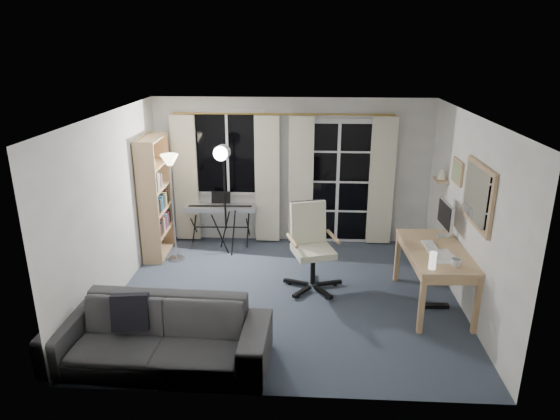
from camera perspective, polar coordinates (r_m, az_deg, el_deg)
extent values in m
cube|color=#353F4D|center=(6.78, 0.72, -9.81)|extent=(4.50, 4.00, 0.02)
cube|color=white|center=(8.22, -5.98, 6.49)|extent=(1.20, 0.06, 1.40)
cube|color=black|center=(8.20, -6.02, 6.44)|extent=(1.10, 0.02, 1.30)
cube|color=white|center=(8.19, -6.03, 6.43)|extent=(0.04, 0.03, 1.30)
cube|color=white|center=(8.25, 6.59, 3.11)|extent=(1.32, 0.06, 2.11)
cube|color=black|center=(8.21, 4.51, 3.09)|extent=(0.55, 0.02, 1.95)
cube|color=black|center=(8.24, 8.68, 3.00)|extent=(0.55, 0.02, 1.95)
cube|color=white|center=(8.21, 6.60, 3.03)|extent=(0.05, 0.04, 2.05)
cube|color=white|center=(8.35, 6.48, -0.11)|extent=(1.15, 0.03, 0.03)
cube|color=white|center=(8.20, 6.61, 3.20)|extent=(1.15, 0.03, 0.03)
cube|color=white|center=(8.09, 6.74, 6.61)|extent=(1.15, 0.03, 0.03)
cylinder|color=gold|center=(7.94, 0.31, 10.91)|extent=(3.50, 0.03, 0.03)
cube|color=beige|center=(8.37, -10.74, 3.51)|extent=(0.40, 0.07, 2.10)
cube|color=beige|center=(8.15, -1.47, 3.43)|extent=(0.40, 0.07, 2.10)
cube|color=beige|center=(8.12, 2.41, 3.37)|extent=(0.40, 0.07, 2.10)
cube|color=beige|center=(8.21, 11.53, 3.17)|extent=(0.40, 0.07, 2.10)
cube|color=#A87D58|center=(7.56, -14.86, 0.47)|extent=(0.30, 0.04, 1.89)
cube|color=#A87D58|center=(8.34, -13.31, 2.30)|extent=(0.30, 0.04, 1.89)
cube|color=#A87D58|center=(7.99, -15.00, 1.43)|extent=(0.06, 0.85, 1.89)
cube|color=#A87D58|center=(8.26, -13.55, -4.63)|extent=(0.33, 0.86, 0.02)
cube|color=#A87D58|center=(8.13, -13.74, -2.37)|extent=(0.33, 0.86, 0.02)
cube|color=#A87D58|center=(8.01, -13.93, 0.02)|extent=(0.33, 0.86, 0.02)
cube|color=#A87D58|center=(7.91, -14.14, 2.48)|extent=(0.33, 0.86, 0.02)
cube|color=#A87D58|center=(7.82, -14.34, 4.99)|extent=(0.33, 0.86, 0.02)
cube|color=#A87D58|center=(7.74, -14.58, 7.91)|extent=(0.33, 0.86, 0.02)
cube|color=silver|center=(7.77, -14.32, -2.38)|extent=(0.21, 0.06, 0.24)
cube|color=#9D5341|center=(7.86, -14.13, -2.31)|extent=(0.21, 0.05, 0.19)
cube|color=#393939|center=(7.92, -13.99, -2.02)|extent=(0.21, 0.04, 0.22)
cube|color=#9D5341|center=(7.98, -13.88, -1.63)|extent=(0.21, 0.04, 0.28)
cube|color=silver|center=(8.05, -13.74, -1.66)|extent=(0.21, 0.06, 0.22)
cube|color=#A52F58|center=(8.13, -13.59, -1.42)|extent=(0.21, 0.04, 0.23)
cube|color=teal|center=(8.20, -13.46, -1.23)|extent=(0.21, 0.05, 0.23)
cube|color=#9D5341|center=(8.27, -13.32, -1.08)|extent=(0.21, 0.04, 0.22)
cube|color=#A52F58|center=(8.33, -13.21, -0.90)|extent=(0.21, 0.06, 0.22)
cube|color=#393939|center=(8.41, -13.07, -0.62)|extent=(0.21, 0.03, 0.25)
cube|color=teal|center=(7.64, -14.53, 0.18)|extent=(0.21, 0.04, 0.26)
cube|color=#393939|center=(7.71, -14.40, 0.32)|extent=(0.21, 0.06, 0.25)
cube|color=#393939|center=(7.80, -14.21, 0.42)|extent=(0.21, 0.04, 0.22)
cube|color=teal|center=(7.87, -14.08, 0.53)|extent=(0.21, 0.04, 0.20)
cube|color=teal|center=(7.92, -13.96, 0.74)|extent=(0.21, 0.04, 0.22)
cube|color=#393939|center=(7.99, -13.84, 1.03)|extent=(0.21, 0.04, 0.26)
cube|color=#393939|center=(8.06, -13.70, 1.00)|extent=(0.21, 0.05, 0.21)
cube|color=#B0C74A|center=(8.13, -13.57, 1.22)|extent=(0.21, 0.05, 0.22)
cube|color=#9D5341|center=(8.20, -13.44, 1.42)|extent=(0.21, 0.03, 0.23)
cube|color=#393939|center=(8.26, -13.33, 1.52)|extent=(0.21, 0.03, 0.22)
cube|color=#A52F58|center=(7.54, -14.76, 2.79)|extent=(0.21, 0.04, 0.27)
cube|color=#393939|center=(7.62, -14.59, 2.71)|extent=(0.21, 0.03, 0.20)
cube|color=silver|center=(7.66, -14.49, 3.13)|extent=(0.21, 0.04, 0.28)
cube|color=silver|center=(7.73, -14.35, 3.18)|extent=(0.21, 0.04, 0.26)
cube|color=#9D5341|center=(7.80, -14.21, 3.14)|extent=(0.21, 0.04, 0.21)
cube|color=teal|center=(7.86, -14.08, 3.31)|extent=(0.21, 0.05, 0.22)
cylinder|color=#B2B2B7|center=(7.99, -11.73, -5.43)|extent=(0.31, 0.31, 0.03)
cylinder|color=#B2B2B7|center=(7.71, -12.11, -0.13)|extent=(0.03, 0.03, 1.54)
cone|color=#FFE5B2|center=(7.49, -12.52, 5.62)|extent=(0.33, 0.33, 0.16)
cylinder|color=black|center=(8.38, -9.73, -1.92)|extent=(0.04, 0.56, 0.50)
cylinder|color=black|center=(8.38, -9.73, -1.92)|extent=(0.04, 0.56, 0.50)
cylinder|color=black|center=(8.26, -3.66, -1.99)|extent=(0.04, 0.56, 0.50)
cylinder|color=black|center=(8.26, -3.66, -1.99)|extent=(0.04, 0.56, 0.50)
cylinder|color=black|center=(8.31, -6.72, -1.96)|extent=(0.89, 0.05, 0.02)
cube|color=silver|center=(8.20, -6.81, 0.25)|extent=(1.17, 0.34, 0.08)
cube|color=white|center=(8.12, -6.88, 0.30)|extent=(1.07, 0.16, 0.01)
cube|color=black|center=(8.15, -6.85, 0.44)|extent=(1.03, 0.11, 0.01)
cube|color=black|center=(8.24, -6.77, 1.44)|extent=(0.31, 0.07, 0.19)
cylinder|color=black|center=(7.97, -5.35, -2.73)|extent=(0.07, 0.28, 0.72)
cylinder|color=black|center=(8.12, -6.32, -2.36)|extent=(0.22, 0.19, 0.72)
cylinder|color=black|center=(7.94, -6.81, -2.88)|extent=(0.26, 0.11, 0.72)
cylinder|color=black|center=(7.78, -6.34, 2.17)|extent=(0.04, 0.04, 1.24)
cylinder|color=silver|center=(7.58, -6.64, 6.53)|extent=(0.26, 0.17, 0.24)
cylinder|color=white|center=(7.51, -6.84, 6.41)|extent=(0.21, 0.06, 0.21)
cube|color=black|center=(7.02, 5.64, -8.31)|extent=(0.35, 0.16, 0.04)
cylinder|color=black|center=(7.06, 6.32, -8.38)|extent=(0.07, 0.07, 0.06)
cube|color=black|center=(7.17, 3.73, -7.67)|extent=(0.06, 0.35, 0.04)
cylinder|color=black|center=(7.25, 3.72, -7.51)|extent=(0.07, 0.07, 0.06)
cube|color=black|center=(7.02, 1.82, -8.24)|extent=(0.35, 0.16, 0.04)
cylinder|color=black|center=(7.05, 1.13, -8.28)|extent=(0.07, 0.07, 0.06)
cube|color=black|center=(6.77, 2.50, -9.30)|extent=(0.25, 0.32, 0.04)
cylinder|color=black|center=(6.72, 2.04, -9.75)|extent=(0.07, 0.07, 0.06)
cube|color=black|center=(6.78, 4.96, -9.35)|extent=(0.25, 0.32, 0.04)
cylinder|color=black|center=(6.73, 5.42, -9.81)|extent=(0.07, 0.07, 0.06)
cylinder|color=black|center=(6.83, 3.78, -6.62)|extent=(0.08, 0.08, 0.44)
cube|color=#ECEDC7|center=(6.73, 3.82, -4.74)|extent=(0.64, 0.64, 0.09)
cube|color=#ECEDC7|center=(6.82, 3.24, -1.39)|extent=(0.51, 0.28, 0.58)
cube|color=black|center=(6.85, 3.13, -1.09)|extent=(0.48, 0.25, 0.54)
cylinder|color=#A87D58|center=(6.60, 1.41, -3.52)|extent=(0.18, 0.44, 0.05)
cylinder|color=#A87D58|center=(6.77, 6.11, -3.03)|extent=(0.18, 0.44, 0.05)
cube|color=tan|center=(6.55, 17.42, -4.48)|extent=(0.77, 1.46, 0.04)
cube|color=tan|center=(6.58, 17.36, -5.06)|extent=(0.73, 1.41, 0.10)
cube|color=tan|center=(6.05, 15.88, -10.38)|extent=(0.06, 0.06, 0.72)
cube|color=tan|center=(6.24, 21.59, -10.09)|extent=(0.06, 0.06, 0.72)
cube|color=tan|center=(7.22, 13.26, -5.21)|extent=(0.06, 0.06, 0.72)
cube|color=tan|center=(7.38, 18.08, -5.12)|extent=(0.06, 0.06, 0.72)
cube|color=silver|center=(7.00, 18.18, -2.82)|extent=(0.19, 0.13, 0.02)
cube|color=silver|center=(6.95, 18.29, -1.79)|extent=(0.04, 0.03, 0.22)
cube|color=silver|center=(6.90, 18.43, -0.51)|extent=(0.06, 0.55, 0.35)
cube|color=black|center=(6.89, 18.27, -0.51)|extent=(0.03, 0.51, 0.31)
cube|color=white|center=(6.57, 16.85, -4.07)|extent=(0.16, 0.43, 0.02)
cube|color=white|center=(6.29, 17.13, -5.15)|extent=(0.07, 0.10, 0.02)
cube|color=white|center=(6.42, 18.20, -4.81)|extent=(0.28, 0.34, 0.01)
cube|color=white|center=(6.24, 18.46, -5.57)|extent=(0.22, 0.16, 0.00)
cube|color=black|center=(6.07, 16.95, -5.50)|extent=(0.05, 0.04, 0.12)
cylinder|color=white|center=(5.95, 17.05, -5.54)|extent=(0.08, 0.08, 0.20)
cube|color=black|center=(6.79, 17.44, -10.41)|extent=(0.31, 0.09, 0.05)
imported|color=silver|center=(6.10, 19.49, -5.60)|extent=(0.13, 0.10, 0.13)
cube|color=#A87D58|center=(6.17, 21.74, 1.56)|extent=(0.04, 0.94, 0.74)
cube|color=white|center=(6.17, 21.56, 1.57)|extent=(0.01, 0.84, 0.64)
cube|color=#A87D58|center=(6.99, 19.63, 4.14)|extent=(0.03, 0.42, 0.32)
cube|color=#54A98B|center=(6.99, 19.51, 4.15)|extent=(0.00, 0.36, 0.26)
cube|color=#A87D58|center=(7.50, 17.90, 3.29)|extent=(0.16, 0.30, 0.02)
cone|color=#ECEDC7|center=(7.48, 17.96, 3.95)|extent=(0.12, 0.12, 0.15)
imported|color=#333336|center=(5.43, -13.77, -12.75)|extent=(2.31, 0.76, 0.89)
cube|color=black|center=(5.58, -16.73, -11.12)|extent=(0.41, 0.26, 0.40)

